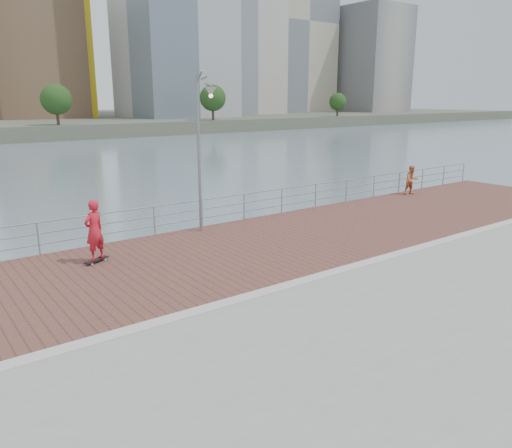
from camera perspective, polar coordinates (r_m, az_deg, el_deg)
water at (r=14.88m, az=4.74°, el=-13.99°), size 400.00×400.00×0.00m
seawall at (r=11.64m, az=22.15°, el=-18.12°), size 40.00×24.00×2.00m
brick_lane at (r=16.74m, az=-3.27°, el=-3.19°), size 40.00×6.80×0.02m
curb at (r=14.03m, az=4.91°, el=-6.67°), size 40.00×0.40×0.06m
guardrail at (r=19.40m, az=-8.84°, el=1.20°), size 39.06×0.06×1.13m
street_lamp at (r=18.46m, az=-5.97°, el=11.12°), size 0.41×1.20×5.67m
skateboard at (r=16.41m, az=-17.75°, el=-3.93°), size 0.86×0.55×0.10m
skateboarder at (r=16.14m, az=-18.01°, el=-0.68°), size 0.82×0.70×1.91m
bystander at (r=27.59m, az=17.36°, el=4.81°), size 0.90×0.80×1.53m
shoreline_trees at (r=88.16m, az=-27.06°, el=12.42°), size 144.25×5.16×6.88m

